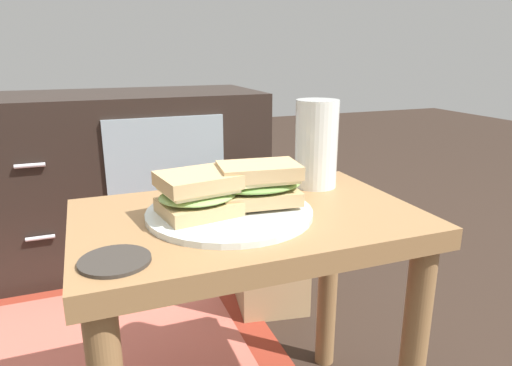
{
  "coord_description": "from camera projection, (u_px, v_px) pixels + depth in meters",
  "views": [
    {
      "loc": [
        -0.24,
        -0.66,
        0.72
      ],
      "look_at": [
        0.01,
        0.0,
        0.51
      ],
      "focal_mm": 31.79,
      "sensor_mm": 36.0,
      "label": 1
    }
  ],
  "objects": [
    {
      "name": "sandwich_back",
      "position": [
        260.0,
        184.0,
        0.74
      ],
      "size": [
        0.15,
        0.1,
        0.07
      ],
      "color": "tan",
      "rests_on": "plate"
    },
    {
      "name": "beer_glass",
      "position": [
        316.0,
        145.0,
        0.87
      ],
      "size": [
        0.08,
        0.08,
        0.17
      ],
      "color": "silver",
      "rests_on": "side_table"
    },
    {
      "name": "side_table",
      "position": [
        248.0,
        263.0,
        0.77
      ],
      "size": [
        0.56,
        0.36,
        0.46
      ],
      "color": "olive",
      "rests_on": "ground"
    },
    {
      "name": "sandwich_front",
      "position": [
        198.0,
        193.0,
        0.71
      ],
      "size": [
        0.14,
        0.12,
        0.07
      ],
      "color": "tan",
      "rests_on": "plate"
    },
    {
      "name": "paper_bag",
      "position": [
        271.0,
        244.0,
        1.28
      ],
      "size": [
        0.21,
        0.2,
        0.39
      ],
      "color": "tan",
      "rests_on": "ground"
    },
    {
      "name": "coaster",
      "position": [
        115.0,
        261.0,
        0.57
      ],
      "size": [
        0.09,
        0.09,
        0.01
      ],
      "primitive_type": "cylinder",
      "color": "#332D28",
      "rests_on": "side_table"
    },
    {
      "name": "plate",
      "position": [
        230.0,
        212.0,
        0.74
      ],
      "size": [
        0.27,
        0.27,
        0.01
      ],
      "primitive_type": "cylinder",
      "color": "silver",
      "rests_on": "side_table"
    },
    {
      "name": "area_rug",
      "position": [
        86.0,
        343.0,
        1.15
      ],
      "size": [
        0.92,
        0.64,
        0.01
      ],
      "color": "maroon",
      "rests_on": "ground"
    },
    {
      "name": "tv_cabinet",
      "position": [
        123.0,
        176.0,
        1.6
      ],
      "size": [
        0.96,
        0.46,
        0.58
      ],
      "color": "black",
      "rests_on": "ground"
    }
  ]
}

